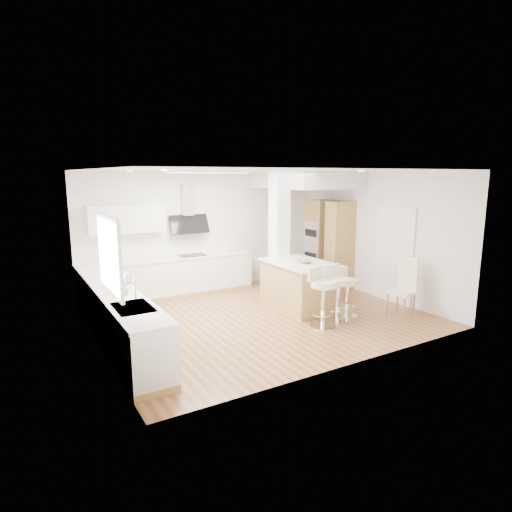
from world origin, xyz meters
TOP-DOWN VIEW (x-y plane):
  - ground at (0.00, 0.00)m, footprint 6.00×6.00m
  - ceiling at (0.00, 0.00)m, footprint 6.00×5.00m
  - wall_back at (0.00, 2.50)m, footprint 6.00×0.04m
  - wall_left at (-3.00, 0.00)m, footprint 0.04×5.00m
  - wall_right at (3.00, 0.00)m, footprint 0.04×5.00m
  - skylight at (-0.79, 0.60)m, footprint 4.10×2.10m
  - window_left at (-2.96, -0.90)m, footprint 0.06×1.28m
  - doorway_right at (2.97, -0.60)m, footprint 0.05×1.00m
  - counter_left at (-2.70, 0.23)m, footprint 0.63×4.50m
  - counter_back at (-0.91, 2.22)m, footprint 3.62×0.63m
  - pillar at (1.05, 0.95)m, footprint 0.35×0.35m
  - soffit at (2.10, 1.40)m, footprint 1.78×2.20m
  - oven_column at (2.68, 1.23)m, footprint 0.63×1.21m
  - peninsula at (0.98, 0.09)m, footprint 1.07×1.60m
  - bar_stool_a at (0.65, -1.05)m, footprint 0.62×0.62m
  - bar_stool_b at (1.08, -0.96)m, footprint 0.55×0.55m
  - bar_stool_c at (1.42, -0.84)m, footprint 0.50×0.50m
  - dining_chair at (2.48, -1.33)m, footprint 0.52×0.52m

SIDE VIEW (x-z plane):
  - ground at x=0.00m, z-range 0.00..0.00m
  - ceiling at x=0.00m, z-range -0.01..0.01m
  - counter_left at x=-2.70m, z-range -0.22..1.13m
  - peninsula at x=0.98m, z-range -0.03..1.01m
  - bar_stool_c at x=1.42m, z-range 0.06..1.00m
  - bar_stool_b at x=1.08m, z-range 0.07..1.13m
  - bar_stool_a at x=0.65m, z-range 0.07..1.16m
  - dining_chair at x=2.48m, z-range 0.04..1.19m
  - counter_back at x=-0.91m, z-range -0.55..1.95m
  - doorway_right at x=2.97m, z-range -0.05..2.05m
  - oven_column at x=2.68m, z-range 0.00..2.10m
  - wall_back at x=0.00m, z-range 0.00..2.80m
  - wall_left at x=-3.00m, z-range 0.00..2.80m
  - wall_right at x=3.00m, z-range 0.00..2.80m
  - pillar at x=1.05m, z-range 0.00..2.80m
  - window_left at x=-2.96m, z-range 1.16..2.23m
  - soffit at x=2.10m, z-range 2.40..2.80m
  - skylight at x=-0.79m, z-range 2.74..2.80m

